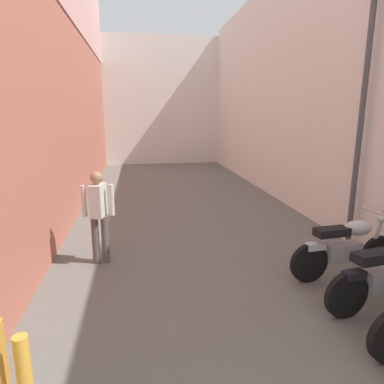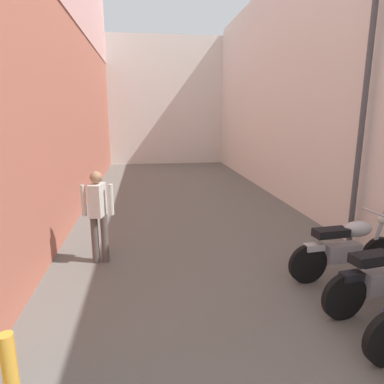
% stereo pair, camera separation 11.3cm
% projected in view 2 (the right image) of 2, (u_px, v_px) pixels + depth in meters
% --- Properties ---
extents(ground_plane, '(34.38, 34.38, 0.00)m').
position_uv_depth(ground_plane, '(209.00, 248.00, 6.42)').
color(ground_plane, '#66635E').
extents(building_left, '(0.45, 18.38, 8.41)m').
position_uv_depth(building_left, '(50.00, 24.00, 6.95)').
color(building_left, '#B76651').
rests_on(building_left, ground).
extents(building_right, '(0.45, 18.38, 6.35)m').
position_uv_depth(building_right, '(318.00, 83.00, 8.04)').
color(building_right, silver).
rests_on(building_right, ground).
extents(building_far_end, '(8.54, 2.00, 6.08)m').
position_uv_depth(building_far_end, '(165.00, 102.00, 17.49)').
color(building_far_end, silver).
rests_on(building_far_end, ground).
extents(motorcycle_sixth, '(1.85, 0.58, 1.04)m').
position_uv_depth(motorcycle_sixth, '(346.00, 247.00, 5.17)').
color(motorcycle_sixth, black).
rests_on(motorcycle_sixth, ground).
extents(pedestrian_further_down, '(0.52, 0.38, 1.57)m').
position_uv_depth(pedestrian_further_down, '(98.00, 210.00, 5.64)').
color(pedestrian_further_down, '#564C47').
rests_on(pedestrian_further_down, ground).
extents(street_lamp, '(0.79, 0.18, 4.69)m').
position_uv_depth(street_lamp, '(360.00, 98.00, 5.82)').
color(street_lamp, '#47474C').
rests_on(street_lamp, ground).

